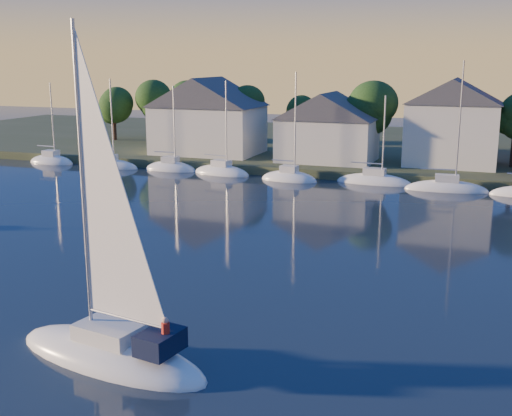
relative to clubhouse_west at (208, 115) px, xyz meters
The scene contains 8 objects.
shoreline_land 28.43m from the clubhouse_west, 37.69° to the left, with size 160.00×50.00×2.00m, color #354126.
wooden_dock 23.56m from the clubhouse_west, 15.26° to the right, with size 120.00×3.00×1.00m, color brown.
clubhouse_west is the anchor object (origin of this frame).
clubhouse_centre 16.05m from the clubhouse_west, ahead, with size 11.55×8.40×8.08m.
clubhouse_east 30.02m from the clubhouse_west, ahead, with size 10.50×8.40×9.80m.
tree_line 24.55m from the clubhouse_west, 11.77° to the left, with size 93.40×5.40×8.90m.
moored_fleet 24.48m from the clubhouse_west, 22.25° to the right, with size 87.50×2.40×12.05m.
hero_sailboat 56.98m from the clubhouse_west, 69.92° to the right, with size 10.50×4.94×15.51m.
Camera 1 is at (12.25, -17.31, 12.82)m, focal length 45.00 mm.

